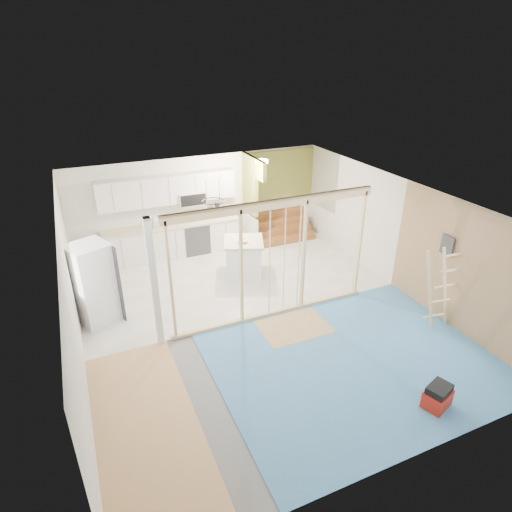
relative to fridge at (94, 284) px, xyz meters
name	(u,v)px	position (x,y,z in m)	size (l,w,h in m)	color
room	(260,263)	(3.09, -1.30, 0.43)	(7.01, 8.01, 2.61)	slate
floor_overlays	(262,315)	(3.17, -1.24, -0.85)	(7.00, 8.00, 0.03)	beige
stud_frame	(247,252)	(2.82, -1.30, 0.74)	(4.66, 0.14, 2.60)	beige
base_cabinets	(150,249)	(1.49, 2.06, -0.40)	(4.45, 2.24, 0.93)	white
upper_cabinets	(170,190)	(2.25, 2.51, 0.95)	(3.60, 0.41, 0.85)	white
green_partition	(272,209)	(5.14, 2.36, 0.08)	(2.25, 1.51, 2.60)	olive
pot_rack	(213,203)	(2.79, 0.59, 1.13)	(0.52, 0.52, 0.72)	black
sheathing_panel	(470,274)	(6.57, -3.30, 0.43)	(0.02, 4.00, 2.60)	#9F7656
electrical_panel	(447,245)	(6.52, -2.70, 0.78)	(0.04, 0.30, 0.40)	#3C3C42
ceiling_light	(262,161)	(4.49, 1.70, 1.67)	(0.32, 0.32, 0.08)	#FFEABF
fridge	(94,284)	(0.00, 0.00, 0.00)	(1.00, 0.96, 1.73)	white
island	(244,258)	(3.53, 0.64, -0.40)	(1.23, 1.23, 0.93)	white
bowl	(242,241)	(3.47, 0.57, 0.09)	(0.25, 0.25, 0.06)	silver
soap_bottle_a	(154,222)	(1.71, 2.34, 0.22)	(0.12, 0.12, 0.32)	#A4A7B7
soap_bottle_b	(215,214)	(3.40, 2.40, 0.16)	(0.08, 0.09, 0.19)	white
toolbox	(438,397)	(4.65, -4.70, -0.67)	(0.52, 0.45, 0.42)	#9A1A0E
ladder	(440,288)	(6.23, -2.99, 0.03)	(0.92, 0.20, 1.74)	#DBC486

